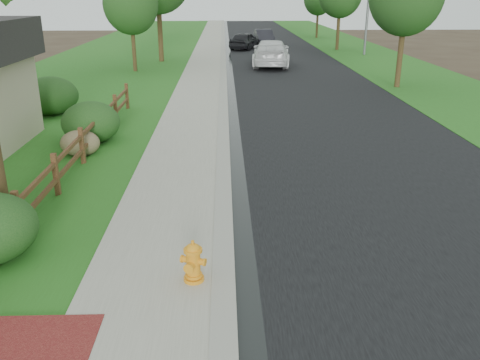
{
  "coord_description": "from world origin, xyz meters",
  "views": [
    {
      "loc": [
        0.44,
        -6.34,
        4.7
      ],
      "look_at": [
        0.76,
        3.67,
        0.95
      ],
      "focal_mm": 38.0,
      "sensor_mm": 36.0,
      "label": 1
    }
  ],
  "objects_px": {
    "fire_hydrant": "(193,262)",
    "dark_car_mid": "(245,41)",
    "white_suv": "(271,53)",
    "ranch_fence": "(70,157)"
  },
  "relations": [
    {
      "from": "ranch_fence",
      "to": "white_suv",
      "type": "height_order",
      "value": "white_suv"
    },
    {
      "from": "ranch_fence",
      "to": "fire_hydrant",
      "type": "bearing_deg",
      "value": -56.43
    },
    {
      "from": "fire_hydrant",
      "to": "white_suv",
      "type": "distance_m",
      "value": 26.68
    },
    {
      "from": "white_suv",
      "to": "ranch_fence",
      "type": "bearing_deg",
      "value": 76.89
    },
    {
      "from": "dark_car_mid",
      "to": "fire_hydrant",
      "type": "bearing_deg",
      "value": 107.99
    },
    {
      "from": "white_suv",
      "to": "fire_hydrant",
      "type": "bearing_deg",
      "value": 87.69
    },
    {
      "from": "dark_car_mid",
      "to": "white_suv",
      "type": "bearing_deg",
      "value": 118.9
    },
    {
      "from": "fire_hydrant",
      "to": "dark_car_mid",
      "type": "xyz_separation_m",
      "value": [
        2.35,
        36.65,
        0.28
      ]
    },
    {
      "from": "white_suv",
      "to": "dark_car_mid",
      "type": "xyz_separation_m",
      "value": [
        -1.3,
        10.22,
        -0.13
      ]
    },
    {
      "from": "ranch_fence",
      "to": "dark_car_mid",
      "type": "relative_size",
      "value": 4.09
    }
  ]
}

